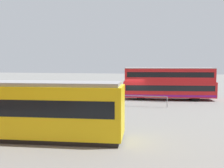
{
  "coord_description": "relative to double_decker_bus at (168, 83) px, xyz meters",
  "views": [
    {
      "loc": [
        -4.15,
        29.4,
        4.27
      ],
      "look_at": [
        1.32,
        5.73,
        2.33
      ],
      "focal_mm": 40.69,
      "sensor_mm": 36.0,
      "label": 1
    }
  ],
  "objects": [
    {
      "name": "pedestrian_near_railing",
      "position": [
        5.94,
        4.5,
        -1.02
      ],
      "size": [
        0.37,
        0.37,
        1.64
      ],
      "color": "black",
      "rests_on": "ground"
    },
    {
      "name": "info_sign",
      "position": [
        9.96,
        6.41,
        -0.21
      ],
      "size": [
        1.09,
        0.25,
        2.53
      ],
      "color": "slate",
      "rests_on": "ground"
    },
    {
      "name": "double_decker_bus",
      "position": [
        0.0,
        0.0,
        0.0
      ],
      "size": [
        10.89,
        3.99,
        3.82
      ],
      "color": "red",
      "rests_on": "ground"
    },
    {
      "name": "ground_plane",
      "position": [
        3.91,
        1.43,
        -1.96
      ],
      "size": [
        160.0,
        160.0,
        0.0
      ],
      "primitive_type": "plane",
      "color": "slate"
    },
    {
      "name": "pedestrian_railing",
      "position": [
        4.69,
        5.53,
        -1.21
      ],
      "size": [
        9.4,
        0.34,
        1.08
      ],
      "color": "gray",
      "rests_on": "ground"
    }
  ]
}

